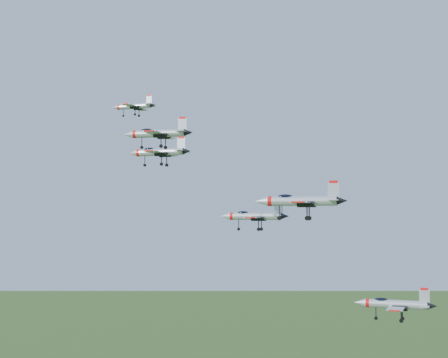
% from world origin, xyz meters
% --- Properties ---
extents(jet_lead, '(11.29, 9.45, 3.02)m').
position_xyz_m(jet_lead, '(-28.94, 14.77, 144.54)').
color(jet_lead, '#B3BAC1').
extents(jet_left_high, '(13.08, 10.93, 3.50)m').
position_xyz_m(jet_left_high, '(-10.04, -2.69, 131.43)').
color(jet_left_high, '#B3BAC1').
extents(jet_right_high, '(12.23, 10.34, 3.30)m').
position_xyz_m(jet_right_high, '(-2.18, -14.78, 133.07)').
color(jet_right_high, '#B3BAC1').
extents(jet_left_low, '(13.47, 11.34, 3.62)m').
position_xyz_m(jet_left_low, '(5.18, 7.30, 119.29)').
color(jet_left_low, '#B3BAC1').
extents(jet_right_low, '(13.64, 11.51, 3.67)m').
position_xyz_m(jet_right_low, '(23.16, -14.98, 121.50)').
color(jet_right_low, '#B3BAC1').
extents(jet_trail, '(12.41, 10.34, 3.32)m').
position_xyz_m(jet_trail, '(34.05, -3.73, 105.85)').
color(jet_trail, '#B3BAC1').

